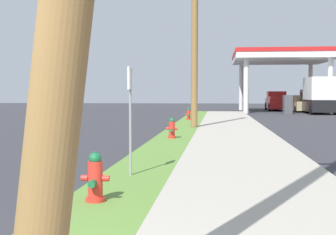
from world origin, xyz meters
name	(u,v)px	position (x,y,z in m)	size (l,w,h in m)	color
fire_hydrant_nearest	(95,180)	(0.52, 4.00, 0.45)	(0.42, 0.38, 0.74)	red
fire_hydrant_second	(172,129)	(0.69, 13.91, 0.45)	(0.42, 0.38, 0.74)	red
fire_hydrant_third	(189,115)	(0.55, 25.70, 0.45)	(0.42, 0.37, 0.74)	red
utility_pole_midground	(195,28)	(1.20, 19.80, 4.89)	(0.34, 1.40, 9.37)	olive
street_sign_post	(130,98)	(0.62, 6.26, 1.63)	(0.05, 0.36, 2.12)	gray
car_tan_by_near_pump	(301,104)	(10.16, 42.45, 0.72)	(2.24, 4.63, 1.57)	tan
truck_red_at_forecourt	(277,102)	(8.44, 46.34, 0.91)	(2.22, 5.44, 1.97)	red
truck_black_on_apron	(317,96)	(10.88, 38.66, 1.49)	(2.12, 6.40, 3.11)	black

